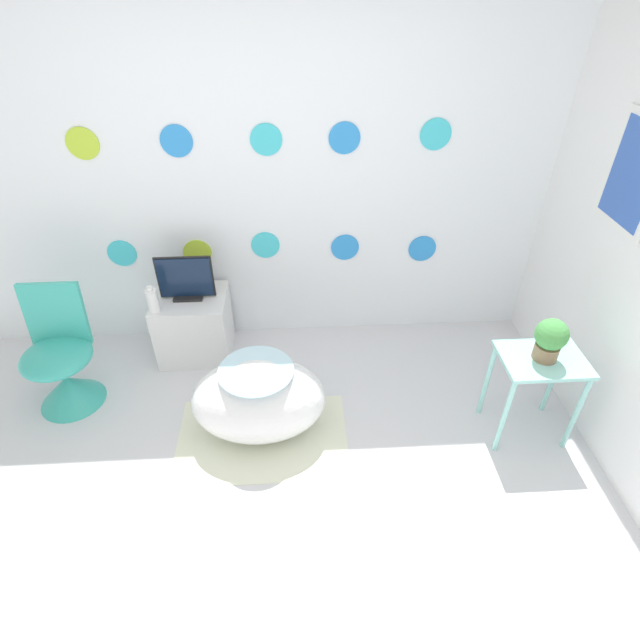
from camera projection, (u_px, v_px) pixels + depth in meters
name	position (u px, v px, depth m)	size (l,w,h in m)	color
ground_plane	(271.00, 538.00, 2.62)	(12.00, 12.00, 0.00)	silver
wall_back_dotted	(265.00, 172.00, 3.31)	(4.93, 0.05, 2.60)	white
wall_right	(632.00, 225.00, 2.66)	(0.06, 2.81, 2.60)	white
rug	(262.00, 438.00, 3.16)	(1.07, 0.68, 0.01)	silver
bathtub	(259.00, 399.00, 3.07)	(0.82, 0.55, 0.52)	white
chair	(63.00, 371.00, 3.28)	(0.45, 0.45, 0.83)	#38B2A3
tv_cabinet	(194.00, 325.00, 3.69)	(0.52, 0.44, 0.50)	silver
tv	(186.00, 280.00, 3.46)	(0.39, 0.12, 0.33)	black
vase	(153.00, 300.00, 3.36)	(0.08, 0.08, 0.20)	white
side_table	(538.00, 373.00, 2.94)	(0.48, 0.36, 0.60)	#99E0D8
potted_plant_left	(550.00, 338.00, 2.78)	(0.18, 0.18, 0.26)	#8C6B4C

